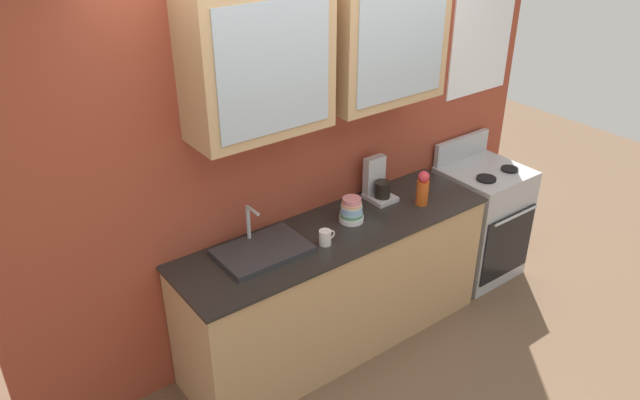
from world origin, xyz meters
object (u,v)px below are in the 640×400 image
object	(u,v)px
stove_range	(479,221)
bowl_stack	(351,211)
sink_faucet	(262,250)
vase	(423,188)
coffee_maker	(378,184)
cup_near_sink	(325,237)

from	to	relation	value
stove_range	bowl_stack	world-z (taller)	stove_range
stove_range	sink_faucet	xyz separation A→B (m)	(-1.93, 0.06, 0.46)
bowl_stack	stove_range	bearing A→B (deg)	-1.44
bowl_stack	vase	size ratio (longest dim) A/B	0.67
stove_range	vase	bearing A→B (deg)	-173.98
vase	sink_faucet	bearing A→B (deg)	173.03
sink_faucet	coffee_maker	xyz separation A→B (m)	(0.99, 0.10, 0.09)
vase	cup_near_sink	distance (m)	0.82
sink_faucet	bowl_stack	world-z (taller)	sink_faucet
coffee_maker	cup_near_sink	bearing A→B (deg)	-158.41
bowl_stack	sink_faucet	bearing A→B (deg)	177.37
vase	coffee_maker	xyz separation A→B (m)	(-0.18, 0.24, -0.01)
bowl_stack	coffee_maker	distance (m)	0.36
bowl_stack	cup_near_sink	xyz separation A→B (m)	(-0.30, -0.12, -0.03)
coffee_maker	sink_faucet	bearing A→B (deg)	-174.12
vase	coffee_maker	distance (m)	0.30
bowl_stack	vase	world-z (taller)	vase
vase	cup_near_sink	world-z (taller)	vase
sink_faucet	cup_near_sink	xyz separation A→B (m)	(0.35, -0.15, 0.03)
sink_faucet	coffee_maker	size ratio (longest dim) A/B	1.83
stove_range	bowl_stack	distance (m)	1.38
bowl_stack	vase	bearing A→B (deg)	-12.33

